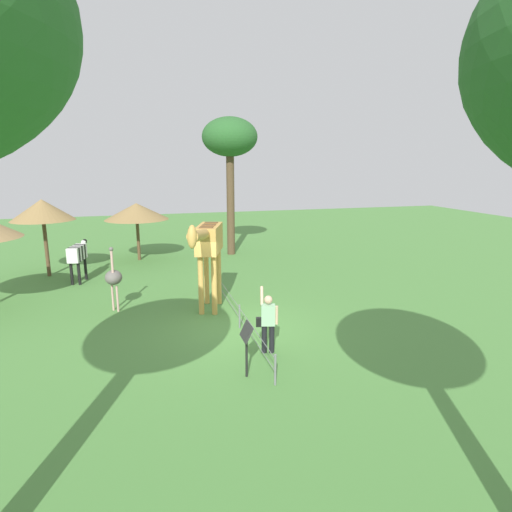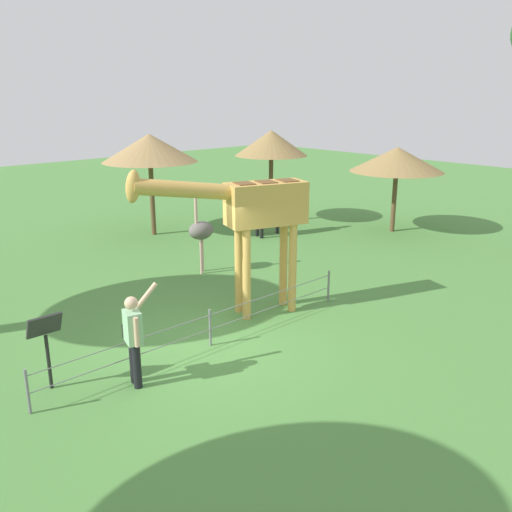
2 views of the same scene
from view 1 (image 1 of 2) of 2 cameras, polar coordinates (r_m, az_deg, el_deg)
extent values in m
plane|color=#4C843D|center=(13.10, -2.60, -9.71)|extent=(60.00, 60.00, 0.00)
cylinder|color=gold|center=(13.99, -5.65, -3.93)|extent=(0.18, 0.18, 2.01)
cylinder|color=gold|center=(14.06, -7.43, -3.89)|extent=(0.18, 0.18, 2.01)
cylinder|color=gold|center=(15.04, -5.04, -2.74)|extent=(0.18, 0.18, 2.01)
cylinder|color=gold|center=(15.10, -6.69, -2.71)|extent=(0.18, 0.18, 2.01)
cube|color=gold|center=(14.22, -6.33, 2.35)|extent=(1.83, 1.20, 0.90)
cube|color=brown|center=(13.65, -6.71, 3.88)|extent=(0.48, 0.53, 0.02)
cube|color=brown|center=(14.14, -6.38, 4.18)|extent=(0.48, 0.53, 0.02)
cube|color=brown|center=(14.63, -6.07, 4.47)|extent=(0.48, 0.53, 0.02)
cylinder|color=gold|center=(12.50, -7.60, 2.82)|extent=(2.23, 1.01, 0.60)
ellipsoid|color=gold|center=(11.41, -8.61, 2.57)|extent=(0.42, 0.36, 0.67)
cylinder|color=brown|center=(11.39, -8.34, 3.48)|extent=(0.05, 0.05, 0.14)
cylinder|color=brown|center=(11.38, -8.94, 3.45)|extent=(0.05, 0.05, 0.14)
cylinder|color=black|center=(11.41, 1.12, -11.07)|extent=(0.14, 0.14, 0.78)
cylinder|color=black|center=(11.41, 2.14, -11.07)|extent=(0.14, 0.14, 0.78)
cube|color=#93C699|center=(11.16, 1.65, -7.94)|extent=(0.32, 0.41, 0.55)
sphere|color=#D8AD8C|center=(11.02, 1.67, -5.92)|extent=(0.22, 0.22, 0.22)
cylinder|color=#D8AD8C|center=(11.29, 0.79, -5.41)|extent=(0.44, 0.19, 0.46)
cylinder|color=#D8AD8C|center=(11.17, 2.79, -7.96)|extent=(0.08, 0.08, 0.50)
cube|color=black|center=(11.17, 0.51, -8.88)|extent=(0.17, 0.22, 0.24)
cylinder|color=black|center=(19.68, -22.81, -1.61)|extent=(0.12, 0.12, 0.95)
cylinder|color=black|center=(19.58, -21.98, -1.60)|extent=(0.12, 0.12, 0.95)
cylinder|color=black|center=(18.95, -23.59, -2.20)|extent=(0.12, 0.12, 0.95)
cylinder|color=black|center=(18.85, -22.73, -2.20)|extent=(0.12, 0.12, 0.95)
cube|color=silver|center=(18.62, -23.48, 0.02)|extent=(0.26, 0.47, 0.60)
cube|color=black|center=(18.78, -23.31, 0.14)|extent=(0.26, 0.47, 0.60)
cube|color=silver|center=(18.94, -23.14, 0.25)|extent=(0.26, 0.47, 0.60)
cube|color=black|center=(19.10, -22.97, 0.36)|extent=(0.26, 0.47, 0.60)
cube|color=silver|center=(19.25, -22.80, 0.47)|extent=(0.26, 0.47, 0.60)
cube|color=black|center=(19.41, -22.64, 0.57)|extent=(0.26, 0.47, 0.60)
cube|color=silver|center=(19.57, -22.48, 0.68)|extent=(0.26, 0.47, 0.60)
cylinder|color=silver|center=(19.76, -22.30, 1.25)|extent=(0.47, 0.29, 0.47)
ellipsoid|color=black|center=(19.97, -22.11, 1.81)|extent=(0.43, 0.26, 0.22)
cylinder|color=#CC9E93|center=(15.08, -18.16, -5.49)|extent=(0.07, 0.07, 0.90)
cylinder|color=#CC9E93|center=(15.24, -18.74, -5.34)|extent=(0.07, 0.07, 0.90)
ellipsoid|color=#66605B|center=(14.96, -18.64, -2.76)|extent=(0.70, 0.56, 0.49)
cylinder|color=#CC9E93|center=(14.68, -18.82, -0.83)|extent=(0.08, 0.08, 0.80)
sphere|color=#66605B|center=(14.59, -18.95, 0.89)|extent=(0.14, 0.14, 0.14)
cylinder|color=brown|center=(20.72, -26.39, 0.92)|extent=(0.16, 0.16, 2.49)
cone|color=olive|center=(20.48, -26.85, 5.58)|extent=(2.64, 2.64, 0.91)
cylinder|color=brown|center=(22.52, -15.58, 2.12)|extent=(0.16, 0.16, 2.10)
cone|color=olive|center=(22.31, -15.80, 5.82)|extent=(3.18, 3.18, 0.83)
cylinder|color=brown|center=(22.90, -3.44, 6.85)|extent=(0.42, 0.42, 5.36)
ellipsoid|color=#285B28|center=(22.82, -3.56, 15.75)|extent=(2.89, 2.89, 2.02)
cylinder|color=black|center=(10.20, -1.28, -13.55)|extent=(0.06, 0.06, 0.95)
cube|color=#2D2D2D|center=(9.93, -1.29, -10.16)|extent=(0.56, 0.21, 0.38)
cylinder|color=slate|center=(16.23, -5.08, -3.89)|extent=(0.05, 0.05, 0.75)
cylinder|color=slate|center=(12.98, -2.23, -8.14)|extent=(0.05, 0.05, 0.75)
cylinder|color=slate|center=(9.90, 2.61, -15.07)|extent=(0.05, 0.05, 0.75)
cube|color=slate|center=(12.89, -2.24, -7.05)|extent=(7.00, 0.01, 0.01)
cube|color=slate|center=(12.99, -2.23, -8.29)|extent=(7.00, 0.01, 0.01)
camera|label=2|loc=(12.09, 45.98, 7.77)|focal=38.71mm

